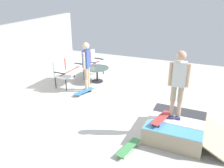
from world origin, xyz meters
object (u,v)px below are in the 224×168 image
Objects in this scene: skateboard_by_bench at (84,91)px; patio_table at (97,72)px; person_watching at (87,63)px; person_skater at (179,80)px; skateboard_spare at (128,147)px; patio_chair_near_house at (93,61)px; skateboard_on_ramp at (161,118)px; patio_bench at (67,68)px; skate_ramp at (177,128)px.

patio_table is at bearing 2.88° from skateboard_by_bench.
person_skater reaches higher than person_watching.
skateboard_by_bench is 1.00× the size of skateboard_spare.
person_skater is (-2.49, -3.30, 1.05)m from patio_table.
patio_chair_near_house is 1.24× the size of skateboard_on_ramp.
patio_table reaches higher than skateboard_spare.
person_watching is 1.02× the size of person_skater.
skateboard_by_bench is 3.39m from skateboard_on_ramp.
patio_bench is 1.57× the size of skateboard_by_bench.
person_watching is 0.99m from skateboard_by_bench.
patio_bench is at bearing 72.83° from person_watching.
skateboard_by_bench is (-0.61, -1.01, -0.53)m from patio_bench.
patio_bench is 1.43× the size of patio_table.
skateboard_on_ramp reaches higher than skateboard_spare.
skate_ramp is 4.79m from patio_bench.
patio_bench is at bearing 65.37° from skate_ramp.
skateboard_spare is at bearing -137.98° from person_watching.
skateboard_spare is (-1.11, 0.83, -1.37)m from person_skater.
person_skater is at bearing -111.56° from skateboard_by_bench.
skateboard_on_ramp is at bearing -122.20° from person_watching.
patio_table is 0.52× the size of person_watching.
person_watching is at bearing 64.09° from person_skater.
skateboard_spare is (-1.00, 0.93, -0.14)m from skate_ramp.
patio_bench is 1.14m from patio_table.
skateboard_spare is (-4.24, -2.97, -0.53)m from patio_chair_near_house.
skate_ramp is at bearing -137.44° from person_skater.
person_watching is 3.56m from skateboard_on_ramp.
skateboard_spare is (-2.69, -2.42, -0.94)m from person_watching.
patio_chair_near_house is 5.20m from skateboard_spare.
patio_chair_near_house is at bearing 37.91° from patio_table.
patio_table is at bearing -57.81° from patio_bench.
person_watching reaches higher than skateboard_spare.
patio_chair_near_house reaches higher than skateboard_spare.
person_skater reaches higher than skateboard_on_ramp.
patio_table reaches higher than skateboard_on_ramp.
skateboard_on_ramp is at bearing -118.01° from skateboard_by_bench.
patio_table is at bearing -142.09° from patio_chair_near_house.
patio_bench is 0.76× the size of person_skater.
patio_table is (2.59, 3.39, 0.18)m from skate_ramp.
patio_bench reaches higher than skate_ramp.
patio_chair_near_house is 1.24× the size of skateboard_by_bench.
skate_ramp is 1.23m from person_skater.
patio_chair_near_house reaches higher than patio_table.
skate_ramp is 2.42× the size of skateboard_by_bench.
patio_table is at bearing 52.98° from person_skater.
patio_bench reaches higher than skateboard_on_ramp.
person_skater reaches higher than patio_table.
patio_bench and patio_chair_near_house have the same top height.
skateboard_on_ramp reaches higher than skate_ramp.
skateboard_spare is 1.00× the size of skateboard_on_ramp.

